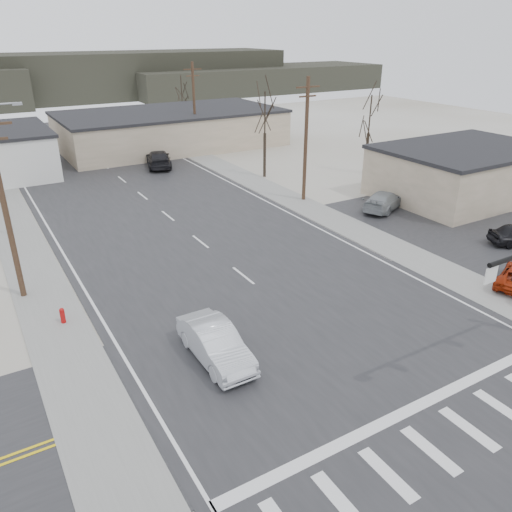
{
  "coord_description": "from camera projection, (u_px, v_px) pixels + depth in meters",
  "views": [
    {
      "loc": [
        -12.75,
        -15.01,
        13.28
      ],
      "look_at": [
        -0.8,
        5.18,
        2.6
      ],
      "focal_mm": 35.0,
      "sensor_mm": 36.0,
      "label": 1
    }
  ],
  "objects": [
    {
      "name": "hill_center",
      "position": [
        99.0,
        76.0,
        103.44
      ],
      "size": [
        80.0,
        18.0,
        9.0
      ],
      "primitive_type": "cube",
      "color": "#333026",
      "rests_on": "ground"
    },
    {
      "name": "upole_right_a",
      "position": [
        306.0,
        138.0,
        40.43
      ],
      "size": [
        2.2,
        0.3,
        10.0
      ],
      "color": "#42301E",
      "rests_on": "ground"
    },
    {
      "name": "car_parked_silver",
      "position": [
        384.0,
        201.0,
        39.97
      ],
      "size": [
        5.49,
        3.99,
        1.48
      ],
      "primitive_type": "imported",
      "rotation": [
        0.0,
        0.0,
        2.0
      ],
      "color": "gray",
      "rests_on": "parking_lot"
    },
    {
      "name": "tree_right_mid",
      "position": [
        265.0,
        115.0,
        46.87
      ],
      "size": [
        3.74,
        3.74,
        8.33
      ],
      "color": "#33281F",
      "rests_on": "ground"
    },
    {
      "name": "parking_lot",
      "position": [
        490.0,
        225.0,
        37.13
      ],
      "size": [
        18.0,
        20.0,
        0.03
      ],
      "primitive_type": "cube",
      "color": "#262629",
      "rests_on": "ground"
    },
    {
      "name": "car_far_b",
      "position": [
        37.0,
        137.0,
        63.51
      ],
      "size": [
        3.24,
        4.78,
        1.51
      ],
      "primitive_type": "imported",
      "rotation": [
        0.0,
        0.0,
        -0.36
      ],
      "color": "black",
      "rests_on": "main_road"
    },
    {
      "name": "fire_hydrant",
      "position": [
        63.0,
        316.0,
        24.52
      ],
      "size": [
        0.24,
        0.24,
        0.87
      ],
      "color": "#A50C0C",
      "rests_on": "ground"
    },
    {
      "name": "sidewalk_left",
      "position": [
        21.0,
        243.0,
        33.91
      ],
      "size": [
        3.0,
        90.0,
        0.06
      ],
      "primitive_type": "cube",
      "color": "gray",
      "rests_on": "ground"
    },
    {
      "name": "upole_left_b",
      "position": [
        4.0,
        205.0,
        25.07
      ],
      "size": [
        2.2,
        0.3,
        10.0
      ],
      "color": "#42301E",
      "rests_on": "ground"
    },
    {
      "name": "upole_right_b",
      "position": [
        194.0,
        106.0,
        57.66
      ],
      "size": [
        2.2,
        0.3,
        10.0
      ],
      "color": "#42301E",
      "rests_on": "ground"
    },
    {
      "name": "tree_right_far",
      "position": [
        182.0,
        91.0,
        68.53
      ],
      "size": [
        3.52,
        3.52,
        7.84
      ],
      "color": "#33281F",
      "rests_on": "ground"
    },
    {
      "name": "building_right_far",
      "position": [
        171.0,
        128.0,
        61.37
      ],
      "size": [
        26.3,
        14.3,
        4.3
      ],
      "color": "#BFA991",
      "rests_on": "ground"
    },
    {
      "name": "tree_lot",
      "position": [
        370.0,
        117.0,
        48.28
      ],
      "size": [
        3.52,
        3.52,
        7.84
      ],
      "color": "#33281F",
      "rests_on": "ground"
    },
    {
      "name": "building_lot",
      "position": [
        464.0,
        171.0,
        42.8
      ],
      "size": [
        14.3,
        10.3,
        4.3
      ],
      "color": "#BFA991",
      "rests_on": "ground"
    },
    {
      "name": "car_far_a",
      "position": [
        159.0,
        159.0,
        52.34
      ],
      "size": [
        3.93,
        6.29,
        1.7
      ],
      "primitive_type": "imported",
      "rotation": [
        0.0,
        0.0,
        2.86
      ],
      "color": "black",
      "rests_on": "main_road"
    },
    {
      "name": "cross_road",
      "position": [
        327.0,
        343.0,
        23.16
      ],
      "size": [
        90.0,
        10.0,
        0.04
      ],
      "primitive_type": "cube",
      "color": "#262629",
      "rests_on": "ground"
    },
    {
      "name": "sedan_crossing",
      "position": [
        215.0,
        343.0,
        21.67
      ],
      "size": [
        1.72,
        4.87,
        1.6
      ],
      "primitive_type": "imported",
      "rotation": [
        0.0,
        0.0,
        0.01
      ],
      "color": "#B9BDC5",
      "rests_on": "main_road"
    },
    {
      "name": "main_road",
      "position": [
        194.0,
        237.0,
        34.91
      ],
      "size": [
        18.0,
        110.0,
        0.05
      ],
      "primitive_type": "cube",
      "color": "#262629",
      "rests_on": "ground"
    },
    {
      "name": "ground",
      "position": [
        327.0,
        343.0,
        23.17
      ],
      "size": [
        140.0,
        140.0,
        0.0
      ],
      "primitive_type": "plane",
      "color": "silver",
      "rests_on": "ground"
    },
    {
      "name": "hill_right",
      "position": [
        258.0,
        79.0,
        115.69
      ],
      "size": [
        60.0,
        18.0,
        5.5
      ],
      "primitive_type": "cube",
      "color": "#333026",
      "rests_on": "ground"
    },
    {
      "name": "sidewalk_right",
      "position": [
        282.0,
        195.0,
        43.73
      ],
      "size": [
        3.0,
        90.0,
        0.06
      ],
      "primitive_type": "cube",
      "color": "gray",
      "rests_on": "ground"
    }
  ]
}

